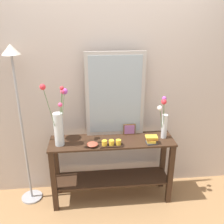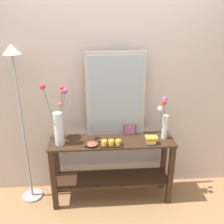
{
  "view_description": "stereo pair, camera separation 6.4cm",
  "coord_description": "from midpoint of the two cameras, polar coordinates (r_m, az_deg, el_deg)",
  "views": [
    {
      "loc": [
        -0.25,
        -2.41,
        2.05
      ],
      "look_at": [
        0.0,
        0.0,
        1.1
      ],
      "focal_mm": 39.73,
      "sensor_mm": 36.0,
      "label": 1
    },
    {
      "loc": [
        -0.18,
        -2.42,
        2.05
      ],
      "look_at": [
        0.0,
        0.0,
        1.1
      ],
      "focal_mm": 39.73,
      "sensor_mm": 36.0,
      "label": 2
    }
  ],
  "objects": [
    {
      "name": "ground_plane",
      "position": [
        3.18,
        0.61,
        -19.01
      ],
      "size": [
        7.0,
        6.0,
        0.02
      ],
      "primitive_type": "cube",
      "color": "#997047"
    },
    {
      "name": "wall_back",
      "position": [
        2.82,
        0.19,
        6.95
      ],
      "size": [
        6.4,
        0.08,
        2.7
      ],
      "primitive_type": "cube",
      "color": "beige",
      "rests_on": "ground"
    },
    {
      "name": "picture_frame_small",
      "position": [
        2.85,
        4.76,
        -4.06
      ],
      "size": [
        0.14,
        0.01,
        0.13
      ],
      "color": "brown",
      "rests_on": "console_table"
    },
    {
      "name": "vase_right",
      "position": [
        2.75,
        12.59,
        -1.87
      ],
      "size": [
        0.14,
        0.14,
        0.48
      ],
      "color": "silver",
      "rests_on": "console_table"
    },
    {
      "name": "console_table",
      "position": [
        2.89,
        0.65,
        -11.49
      ],
      "size": [
        1.37,
        0.37,
        0.77
      ],
      "color": "#382316",
      "rests_on": "ground"
    },
    {
      "name": "floor_lamp",
      "position": [
        2.73,
        -19.95,
        2.24
      ],
      "size": [
        0.24,
        0.24,
        1.8
      ],
      "color": "#9E9EA3",
      "rests_on": "ground"
    },
    {
      "name": "candle_tray",
      "position": [
        2.62,
        0.51,
        -7.26
      ],
      "size": [
        0.24,
        0.09,
        0.07
      ],
      "color": "black",
      "rests_on": "console_table"
    },
    {
      "name": "tall_vase_left",
      "position": [
        2.61,
        -11.48,
        -2.51
      ],
      "size": [
        0.24,
        0.25,
        0.69
      ],
      "color": "silver",
      "rests_on": "console_table"
    },
    {
      "name": "decorative_bowl",
      "position": [
        2.63,
        -3.9,
        -7.37
      ],
      "size": [
        0.12,
        0.12,
        0.04
      ],
      "color": "#B24C38",
      "rests_on": "console_table"
    },
    {
      "name": "mirror_leaning",
      "position": [
        2.71,
        1.52,
        3.9
      ],
      "size": [
        0.65,
        0.03,
        0.94
      ],
      "color": "#B7B2AD",
      "rests_on": "console_table"
    },
    {
      "name": "book_stack",
      "position": [
        2.69,
        9.77,
        -6.42
      ],
      "size": [
        0.13,
        0.1,
        0.08
      ],
      "color": "#424247",
      "rests_on": "console_table"
    }
  ]
}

